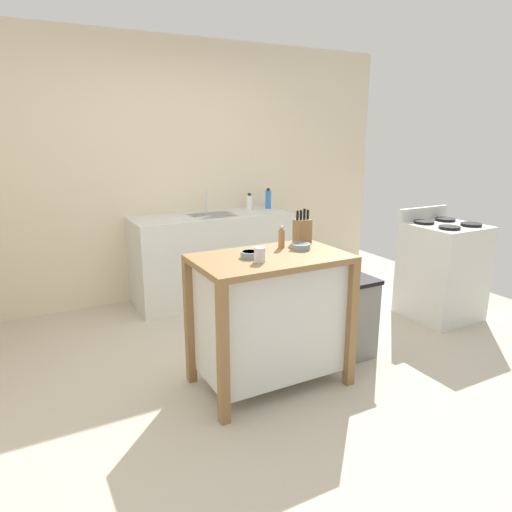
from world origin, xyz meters
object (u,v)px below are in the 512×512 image
object	(u,v)px
drinking_cup	(260,255)
bottle_hand_soap	(268,199)
bottle_dish_soap	(249,202)
knife_block	(302,230)
kitchen_island	(270,314)
bowl_ceramic_wide	(250,254)
trash_bin	(351,318)
stove	(442,271)
pepper_grinder	(281,237)
bowl_stoneware_deep	(301,246)
sink_faucet	(206,202)

from	to	relation	value
drinking_cup	bottle_hand_soap	bearing A→B (deg)	59.05
bottle_dish_soap	knife_block	bearing A→B (deg)	-104.72
kitchen_island	bottle_hand_soap	size ratio (longest dim) A/B	4.59
drinking_cup	bottle_hand_soap	distance (m)	2.29
bowl_ceramic_wide	drinking_cup	size ratio (longest dim) A/B	1.33
drinking_cup	bottle_hand_soap	size ratio (longest dim) A/B	0.43
trash_bin	bottle_hand_soap	size ratio (longest dim) A/B	2.88
bottle_dish_soap	stove	distance (m)	2.06
bottle_dish_soap	stove	world-z (taller)	bottle_dish_soap
kitchen_island	bottle_dish_soap	xyz separation A→B (m)	(0.82, 1.89, 0.45)
kitchen_island	bottle_dish_soap	world-z (taller)	bottle_dish_soap
kitchen_island	pepper_grinder	distance (m)	0.53
knife_block	drinking_cup	bearing A→B (deg)	-149.23
kitchen_island	stove	xyz separation A→B (m)	(2.01, 0.29, -0.06)
bowl_ceramic_wide	bottle_dish_soap	size ratio (longest dim) A/B	0.70
knife_block	stove	size ratio (longest dim) A/B	0.25
bottle_dish_soap	drinking_cup	bearing A→B (deg)	-115.75
bowl_stoneware_deep	sink_faucet	distance (m)	1.87
bowl_stoneware_deep	stove	xyz separation A→B (m)	(1.74, 0.24, -0.49)
drinking_cup	sink_faucet	world-z (taller)	sink_faucet
sink_faucet	bowl_ceramic_wide	bearing A→B (deg)	-104.01
drinking_cup	kitchen_island	bearing A→B (deg)	36.96
pepper_grinder	bottle_hand_soap	xyz separation A→B (m)	(0.87, 1.71, -0.00)
bowl_stoneware_deep	sink_faucet	size ratio (longest dim) A/B	0.59
bowl_stoneware_deep	bottle_dish_soap	xyz separation A→B (m)	(0.56, 1.84, 0.03)
knife_block	bowl_stoneware_deep	xyz separation A→B (m)	(-0.12, -0.16, -0.07)
kitchen_island	sink_faucet	distance (m)	2.00
bowl_stoneware_deep	bottle_dish_soap	bearing A→B (deg)	73.14
kitchen_island	knife_block	size ratio (longest dim) A/B	4.04
sink_faucet	bottle_dish_soap	bearing A→B (deg)	-3.24
trash_bin	drinking_cup	bearing A→B (deg)	-170.55
bowl_stoneware_deep	sink_faucet	xyz separation A→B (m)	(0.07, 1.87, 0.06)
pepper_grinder	bottle_hand_soap	bearing A→B (deg)	63.09
bottle_dish_soap	pepper_grinder	bearing A→B (deg)	-110.52
bottle_dish_soap	bowl_stoneware_deep	bearing A→B (deg)	-106.86
bowl_ceramic_wide	stove	world-z (taller)	stove
pepper_grinder	bottle_hand_soap	size ratio (longest dim) A/B	0.71
bowl_ceramic_wide	stove	bearing A→B (deg)	7.18
bowl_ceramic_wide	bottle_hand_soap	xyz separation A→B (m)	(1.18, 1.84, 0.05)
drinking_cup	knife_block	bearing A→B (deg)	30.77
bowl_ceramic_wide	pepper_grinder	distance (m)	0.34
sink_faucet	bottle_hand_soap	bearing A→B (deg)	-4.14
pepper_grinder	bottle_hand_soap	world-z (taller)	bottle_hand_soap
bowl_ceramic_wide	kitchen_island	bearing A→B (deg)	-8.65
bottle_dish_soap	kitchen_island	bearing A→B (deg)	-113.57
trash_bin	bottle_dish_soap	size ratio (longest dim) A/B	3.56
kitchen_island	trash_bin	world-z (taller)	kitchen_island
kitchen_island	pepper_grinder	world-z (taller)	pepper_grinder
knife_block	bottle_hand_soap	size ratio (longest dim) A/B	1.14
bowl_ceramic_wide	bottle_hand_soap	world-z (taller)	bottle_hand_soap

